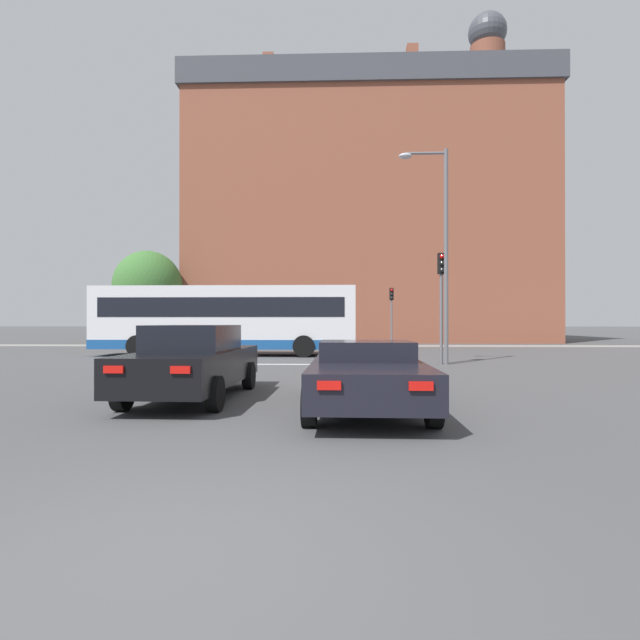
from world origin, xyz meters
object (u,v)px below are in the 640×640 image
traffic_light_near_right (441,289)px  pedestrian_walking_east (319,332)px  bus_crossing_lead (226,319)px  car_roadster_right (367,374)px  traffic_light_far_right (392,307)px  pedestrian_waiting (275,331)px  traffic_light_far_left (247,305)px  car_saloon_left (194,361)px  street_lamp_junction (439,236)px

traffic_light_near_right → pedestrian_walking_east: traffic_light_near_right is taller
bus_crossing_lead → pedestrian_walking_east: 11.51m
car_roadster_right → pedestrian_walking_east: size_ratio=3.15×
bus_crossing_lead → traffic_light_near_right: 10.49m
traffic_light_far_right → traffic_light_near_right: bearing=-88.4°
traffic_light_far_right → pedestrian_waiting: 8.00m
traffic_light_far_right → traffic_light_far_left: (-9.66, 0.13, 0.14)m
pedestrian_walking_east → bus_crossing_lead: bearing=-111.1°
car_saloon_left → street_lamp_junction: 11.83m
street_lamp_junction → car_saloon_left: bearing=-128.0°
traffic_light_far_left → car_saloon_left: bearing=-82.3°
bus_crossing_lead → car_saloon_left: bearing=9.9°
car_roadster_right → bus_crossing_lead: bus_crossing_lead is taller
traffic_light_far_right → street_lamp_junction: (0.26, -14.01, 2.26)m
street_lamp_junction → pedestrian_walking_east: street_lamp_junction is taller
car_saloon_left → bus_crossing_lead: bearing=101.1°
traffic_light_far_left → pedestrian_walking_east: (4.79, 1.42, -1.85)m
car_saloon_left → traffic_light_far_left: (-3.08, 22.88, 1.98)m
bus_crossing_lead → street_lamp_junction: 10.86m
car_saloon_left → traffic_light_near_right: size_ratio=1.17×
car_roadster_right → traffic_light_far_right: bearing=83.7°
pedestrian_waiting → bus_crossing_lead: bearing=93.9°
car_roadster_right → pedestrian_walking_east: bearing=95.0°
pedestrian_waiting → car_roadster_right: bearing=111.4°
car_roadster_right → street_lamp_junction: (3.33, 9.96, 4.23)m
bus_crossing_lead → traffic_light_far_left: traffic_light_far_left is taller
traffic_light_near_right → street_lamp_junction: size_ratio=0.52×
traffic_light_far_left → pedestrian_walking_east: size_ratio=2.62×
car_roadster_right → traffic_light_far_left: bearing=106.3°
bus_crossing_lead → pedestrian_waiting: 9.96m
bus_crossing_lead → pedestrian_waiting: (1.14, 9.86, -0.73)m
car_roadster_right → bus_crossing_lead: size_ratio=0.40×
car_saloon_left → pedestrian_waiting: (-1.24, 23.44, 0.26)m
car_saloon_left → pedestrian_walking_east: 24.36m
traffic_light_near_right → pedestrian_walking_east: bearing=108.9°
pedestrian_walking_east → pedestrian_waiting: bearing=-164.1°
car_saloon_left → car_roadster_right: car_saloon_left is taller
car_roadster_right → traffic_light_far_left: size_ratio=1.20×
street_lamp_junction → pedestrian_walking_east: bearing=108.2°
pedestrian_walking_east → traffic_light_far_right: bearing=-18.0°
car_roadster_right → traffic_light_near_right: (3.46, 10.14, 2.20)m
car_roadster_right → traffic_light_near_right: size_ratio=1.16×
car_saloon_left → street_lamp_junction: street_lamp_junction is taller
bus_crossing_lead → traffic_light_far_left: 9.38m
bus_crossing_lead → traffic_light_far_right: (8.95, 9.17, 0.85)m
bus_crossing_lead → pedestrian_walking_east: (4.08, 10.72, -0.87)m
traffic_light_far_right → pedestrian_waiting: (-7.82, 0.69, -1.58)m
traffic_light_far_left → pedestrian_waiting: 2.58m
car_roadster_right → traffic_light_far_left: 25.07m
traffic_light_far_left → street_lamp_junction: (9.91, -14.14, 2.12)m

